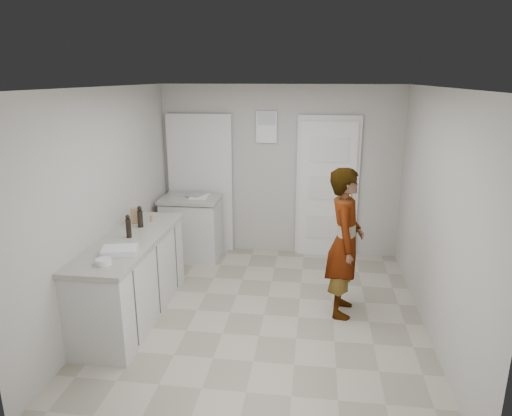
# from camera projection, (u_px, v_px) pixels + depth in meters

# --- Properties ---
(ground) EXTENTS (4.00, 4.00, 0.00)m
(ground) POSITION_uv_depth(u_px,v_px,m) (264.00, 315.00, 5.17)
(ground) COLOR gray
(ground) RESTS_ON ground
(room_shell) EXTENTS (4.00, 4.00, 4.00)m
(room_shell) POSITION_uv_depth(u_px,v_px,m) (268.00, 187.00, 6.77)
(room_shell) COLOR beige
(room_shell) RESTS_ON ground
(main_counter) EXTENTS (0.64, 1.96, 0.93)m
(main_counter) POSITION_uv_depth(u_px,v_px,m) (132.00, 281.00, 5.05)
(main_counter) COLOR silver
(main_counter) RESTS_ON ground
(side_counter) EXTENTS (0.84, 0.61, 0.93)m
(side_counter) POSITION_uv_depth(u_px,v_px,m) (192.00, 230.00, 6.69)
(side_counter) COLOR silver
(side_counter) RESTS_ON ground
(person) EXTENTS (0.45, 0.64, 1.68)m
(person) POSITION_uv_depth(u_px,v_px,m) (345.00, 243.00, 5.02)
(person) COLOR silver
(person) RESTS_ON ground
(cake_mix_box) EXTENTS (0.13, 0.09, 0.19)m
(cake_mix_box) POSITION_uv_depth(u_px,v_px,m) (136.00, 216.00, 5.38)
(cake_mix_box) COLOR olive
(cake_mix_box) RESTS_ON main_counter
(spice_jar) EXTENTS (0.05, 0.05, 0.08)m
(spice_jar) POSITION_uv_depth(u_px,v_px,m) (152.00, 218.00, 5.48)
(spice_jar) COLOR tan
(spice_jar) RESTS_ON main_counter
(oil_cruet_a) EXTENTS (0.06, 0.06, 0.25)m
(oil_cruet_a) POSITION_uv_depth(u_px,v_px,m) (140.00, 217.00, 5.24)
(oil_cruet_a) COLOR black
(oil_cruet_a) RESTS_ON main_counter
(oil_cruet_b) EXTENTS (0.06, 0.06, 0.26)m
(oil_cruet_b) POSITION_uv_depth(u_px,v_px,m) (128.00, 227.00, 4.90)
(oil_cruet_b) COLOR black
(oil_cruet_b) RESTS_ON main_counter
(baking_dish) EXTENTS (0.39, 0.32, 0.06)m
(baking_dish) POSITION_uv_depth(u_px,v_px,m) (120.00, 251.00, 4.48)
(baking_dish) COLOR silver
(baking_dish) RESTS_ON main_counter
(egg_bowl) EXTENTS (0.14, 0.14, 0.06)m
(egg_bowl) POSITION_uv_depth(u_px,v_px,m) (104.00, 262.00, 4.22)
(egg_bowl) COLOR silver
(egg_bowl) RESTS_ON main_counter
(papers) EXTENTS (0.27, 0.34, 0.01)m
(papers) POSITION_uv_depth(u_px,v_px,m) (199.00, 196.00, 6.60)
(papers) COLOR white
(papers) RESTS_ON side_counter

